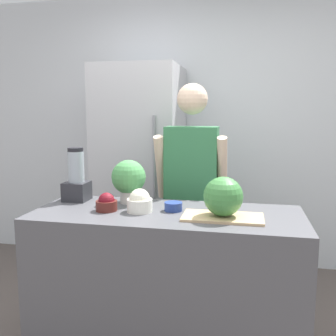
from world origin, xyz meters
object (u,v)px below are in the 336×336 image
(refrigerator, at_px, (141,172))
(bowl_small_blue, at_px, (173,207))
(bowl_cherries, at_px, (107,203))
(bowl_cream, at_px, (140,202))
(watermelon, at_px, (223,196))
(potted_plant, at_px, (129,179))
(blender, at_px, (76,179))
(person, at_px, (191,196))

(refrigerator, xyz_separation_m, bowl_small_blue, (0.53, -1.20, 0.00))
(bowl_cherries, height_order, bowl_cream, bowl_cream)
(refrigerator, bearing_deg, watermelon, -57.70)
(bowl_small_blue, distance_m, potted_plant, 0.36)
(watermelon, xyz_separation_m, bowl_cherries, (-0.67, 0.02, -0.08))
(watermelon, height_order, bowl_cream, watermelon)
(refrigerator, height_order, bowl_cream, refrigerator)
(potted_plant, bearing_deg, refrigerator, 101.79)
(refrigerator, relative_size, bowl_cream, 12.97)
(bowl_cherries, distance_m, blender, 0.36)
(watermelon, relative_size, bowl_small_blue, 2.06)
(refrigerator, bearing_deg, bowl_cream, -74.56)
(bowl_cream, height_order, blender, blender)
(person, relative_size, potted_plant, 6.23)
(watermelon, bearing_deg, potted_plant, 158.64)
(bowl_cream, bearing_deg, person, 72.76)
(person, bearing_deg, refrigerator, 132.73)
(bowl_cherries, bearing_deg, watermelon, -2.09)
(watermelon, bearing_deg, bowl_small_blue, 161.21)
(refrigerator, relative_size, person, 1.12)
(watermelon, bearing_deg, bowl_cream, 175.27)
(refrigerator, relative_size, bowl_small_blue, 18.38)
(bowl_cherries, bearing_deg, potted_plant, 71.94)
(bowl_cherries, xyz_separation_m, bowl_small_blue, (0.38, 0.07, -0.02))
(bowl_small_blue, bearing_deg, watermelon, -18.79)
(bowl_small_blue, xyz_separation_m, blender, (-0.66, 0.13, 0.11))
(potted_plant, bearing_deg, bowl_small_blue, -23.68)
(refrigerator, distance_m, person, 0.82)
(watermelon, bearing_deg, bowl_cherries, 177.91)
(bowl_small_blue, height_order, potted_plant, potted_plant)
(refrigerator, distance_m, watermelon, 1.54)
(person, distance_m, blender, 0.85)
(person, relative_size, bowl_cherries, 13.65)
(blender, bearing_deg, bowl_cream, -22.01)
(blender, distance_m, potted_plant, 0.35)
(bowl_small_blue, bearing_deg, bowl_cream, -162.20)
(watermelon, xyz_separation_m, bowl_cream, (-0.47, 0.04, -0.06))
(person, relative_size, bowl_small_blue, 16.44)
(refrigerator, height_order, potted_plant, refrigerator)
(refrigerator, bearing_deg, blender, -96.77)
(refrigerator, distance_m, potted_plant, 1.10)
(bowl_small_blue, relative_size, potted_plant, 0.38)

